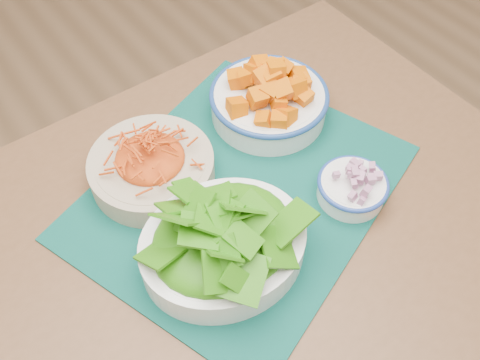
# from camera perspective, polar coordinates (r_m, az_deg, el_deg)

# --- Properties ---
(ground) EXTENTS (4.00, 4.00, 0.00)m
(ground) POSITION_cam_1_polar(r_m,az_deg,el_deg) (1.73, 2.08, -8.86)
(ground) COLOR #956C48
(ground) RESTS_ON ground
(table) EXTENTS (1.21, 0.80, 0.75)m
(table) POSITION_cam_1_polar(r_m,az_deg,el_deg) (0.98, -2.73, -9.14)
(table) COLOR brown
(table) RESTS_ON ground
(placemat) EXTENTS (0.67, 0.61, 0.00)m
(placemat) POSITION_cam_1_polar(r_m,az_deg,el_deg) (0.95, -0.00, -1.18)
(placemat) COLOR #04322B
(placemat) RESTS_ON table
(carrot_bowl) EXTENTS (0.28, 0.28, 0.09)m
(carrot_bowl) POSITION_cam_1_polar(r_m,az_deg,el_deg) (0.95, -9.48, 1.81)
(carrot_bowl) COLOR #BCAA8B
(carrot_bowl) RESTS_ON placemat
(squash_bowl) EXTENTS (0.26, 0.26, 0.11)m
(squash_bowl) POSITION_cam_1_polar(r_m,az_deg,el_deg) (1.04, 3.13, 9.01)
(squash_bowl) COLOR white
(squash_bowl) RESTS_ON placemat
(lettuce_bowl) EXTENTS (0.30, 0.27, 0.12)m
(lettuce_bowl) POSITION_cam_1_polar(r_m,az_deg,el_deg) (0.83, -1.82, -6.25)
(lettuce_bowl) COLOR white
(lettuce_bowl) RESTS_ON placemat
(onion_bowl) EXTENTS (0.15, 0.15, 0.06)m
(onion_bowl) POSITION_cam_1_polar(r_m,az_deg,el_deg) (0.94, 11.93, -0.58)
(onion_bowl) COLOR white
(onion_bowl) RESTS_ON placemat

